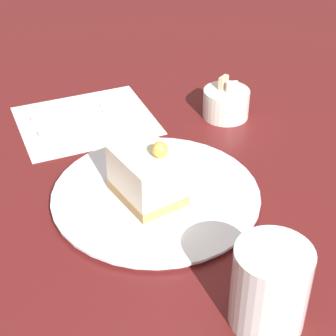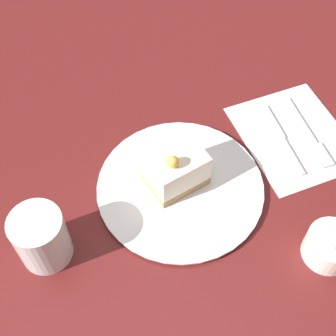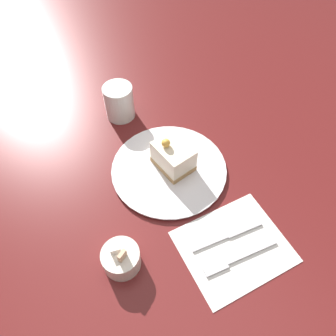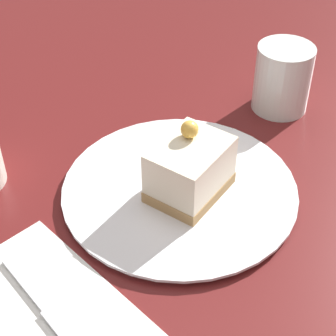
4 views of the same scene
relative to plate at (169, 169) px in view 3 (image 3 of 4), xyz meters
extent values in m
plane|color=#5B1919|center=(0.00, -0.01, -0.01)|extent=(4.00, 4.00, 0.00)
cylinder|color=white|center=(0.00, 0.00, 0.00)|extent=(0.28, 0.28, 0.01)
cylinder|color=white|center=(0.00, 0.00, 0.00)|extent=(0.29, 0.29, 0.00)
cube|color=#AD8451|center=(0.00, -0.01, 0.01)|extent=(0.10, 0.08, 0.01)
cube|color=#EFE5C6|center=(0.00, -0.01, 0.05)|extent=(0.10, 0.07, 0.05)
sphere|color=#EFB747|center=(0.01, 0.00, 0.08)|extent=(0.02, 0.02, 0.02)
cube|color=white|center=(-0.25, 0.02, 0.00)|extent=(0.23, 0.26, 0.00)
cube|color=silver|center=(-0.28, 0.01, 0.00)|extent=(0.04, 0.12, 0.00)
cube|color=silver|center=(-0.25, 0.09, 0.00)|extent=(0.04, 0.06, 0.00)
cube|color=silver|center=(-0.23, -0.02, 0.00)|extent=(0.04, 0.09, 0.00)
cube|color=silver|center=(-0.21, 0.06, 0.00)|extent=(0.03, 0.08, 0.00)
cylinder|color=silver|center=(-0.12, 0.23, 0.02)|extent=(0.08, 0.08, 0.05)
cube|color=#D8B28C|center=(-0.13, 0.23, 0.05)|extent=(0.01, 0.02, 0.02)
cube|color=white|center=(-0.11, 0.23, 0.05)|extent=(0.02, 0.02, 0.02)
cylinder|color=silver|center=(0.24, -0.02, 0.04)|extent=(0.08, 0.08, 0.10)
camera|label=1|loc=(0.51, -0.34, 0.47)|focal=60.00mm
camera|label=2|loc=(0.26, 0.35, 0.68)|focal=50.00mm
camera|label=3|loc=(-0.37, 0.32, 0.66)|focal=35.00mm
camera|label=4|loc=(-0.43, -0.26, 0.47)|focal=60.00mm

